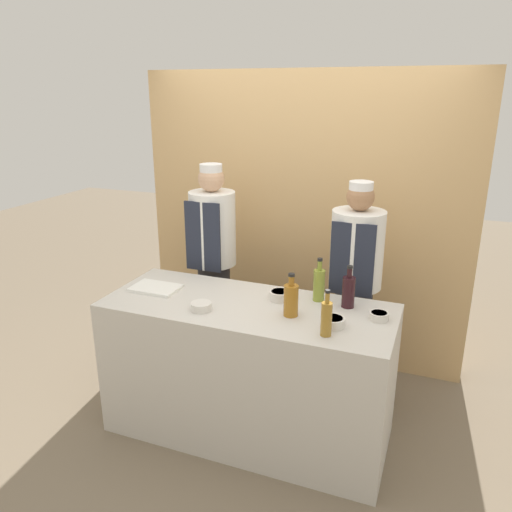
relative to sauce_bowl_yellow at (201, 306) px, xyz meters
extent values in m
plane|color=#756651|center=(0.24, 0.18, -0.97)|extent=(14.00, 14.00, 0.00)
cube|color=tan|center=(0.24, 1.42, 0.23)|extent=(2.74, 0.18, 2.40)
cube|color=beige|center=(0.24, 0.18, -0.50)|extent=(1.86, 0.74, 0.95)
cylinder|color=silver|center=(0.00, 0.00, 0.00)|extent=(0.13, 0.13, 0.05)
cylinder|color=yellow|center=(0.00, 0.00, 0.01)|extent=(0.11, 0.11, 0.01)
cylinder|color=silver|center=(1.04, 0.26, 0.00)|extent=(0.11, 0.11, 0.05)
cylinder|color=brown|center=(1.04, 0.26, 0.01)|extent=(0.09, 0.09, 0.01)
cylinder|color=silver|center=(0.40, 0.33, 0.00)|extent=(0.14, 0.14, 0.06)
cylinder|color=silver|center=(0.40, 0.33, 0.02)|extent=(0.12, 0.12, 0.02)
cylinder|color=silver|center=(0.81, 0.08, 0.00)|extent=(0.14, 0.14, 0.05)
cylinder|color=orange|center=(0.81, 0.08, 0.02)|extent=(0.12, 0.12, 0.02)
cube|color=white|center=(-0.45, 0.19, -0.02)|extent=(0.32, 0.22, 0.02)
cylinder|color=olive|center=(0.80, -0.05, 0.07)|extent=(0.06, 0.06, 0.20)
cylinder|color=olive|center=(0.80, -0.05, 0.20)|extent=(0.02, 0.02, 0.06)
cylinder|color=black|center=(0.80, -0.05, 0.24)|extent=(0.03, 0.03, 0.02)
cylinder|color=#9E661E|center=(0.54, 0.13, 0.07)|extent=(0.09, 0.09, 0.19)
cylinder|color=#9E661E|center=(0.54, 0.13, 0.20)|extent=(0.04, 0.04, 0.06)
cylinder|color=black|center=(0.54, 0.13, 0.23)|extent=(0.04, 0.04, 0.02)
cylinder|color=black|center=(0.83, 0.38, 0.07)|extent=(0.08, 0.08, 0.20)
cylinder|color=black|center=(0.83, 0.38, 0.20)|extent=(0.03, 0.03, 0.06)
cylinder|color=black|center=(0.83, 0.38, 0.24)|extent=(0.04, 0.04, 0.02)
cylinder|color=olive|center=(0.64, 0.41, 0.08)|extent=(0.07, 0.07, 0.21)
cylinder|color=olive|center=(0.64, 0.41, 0.21)|extent=(0.03, 0.03, 0.06)
cylinder|color=black|center=(0.64, 0.41, 0.25)|extent=(0.03, 0.03, 0.02)
cylinder|color=#28282D|center=(-0.32, 0.84, -0.50)|extent=(0.26, 0.26, 0.94)
cylinder|color=white|center=(-0.32, 0.84, 0.25)|extent=(0.36, 0.36, 0.57)
cube|color=#232838|center=(-0.32, 0.67, 0.23)|extent=(0.29, 0.02, 0.53)
sphere|color=tan|center=(-0.32, 0.84, 0.64)|extent=(0.20, 0.20, 0.20)
cylinder|color=white|center=(-0.32, 0.84, 0.71)|extent=(0.17, 0.17, 0.07)
cylinder|color=#28282D|center=(0.79, 0.84, -0.52)|extent=(0.27, 0.27, 0.91)
cylinder|color=white|center=(0.79, 0.84, 0.21)|extent=(0.37, 0.37, 0.55)
cube|color=#232838|center=(0.79, 0.66, 0.19)|extent=(0.30, 0.02, 0.51)
sphere|color=#9E704C|center=(0.79, 0.84, 0.58)|extent=(0.19, 0.19, 0.19)
cylinder|color=white|center=(0.79, 0.84, 0.65)|extent=(0.16, 0.16, 0.07)
camera|label=1|loc=(1.34, -2.51, 1.27)|focal=35.00mm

